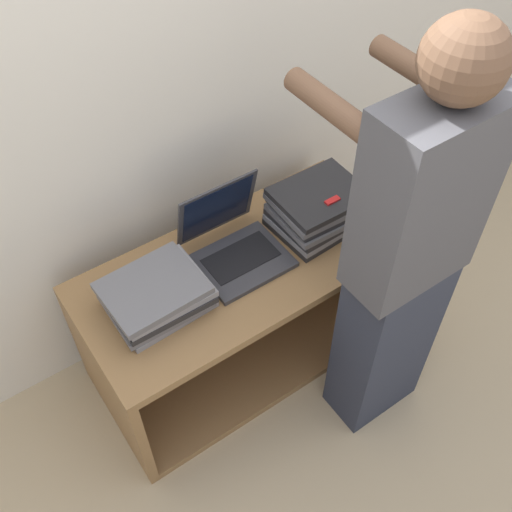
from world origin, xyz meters
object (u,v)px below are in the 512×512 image
object	(u,v)px
laptop_stack_left	(157,295)
laptop_stack_right	(318,209)
laptop_open	(234,244)
person	(404,263)

from	to	relation	value
laptop_stack_left	laptop_stack_right	size ratio (longest dim) A/B	1.01
laptop_stack_left	laptop_stack_right	distance (m)	0.71
laptop_stack_left	laptop_stack_right	bearing A→B (deg)	-0.13
laptop_open	laptop_stack_right	xyz separation A→B (m)	(0.35, -0.06, 0.03)
laptop_open	person	xyz separation A→B (m)	(0.31, -0.53, 0.18)
laptop_stack_right	person	world-z (taller)	person
laptop_open	laptop_stack_right	bearing A→B (deg)	-8.90
laptop_open	laptop_stack_right	world-z (taller)	laptop_open
laptop_stack_left	person	xyz separation A→B (m)	(0.66, -0.47, 0.18)
person	laptop_open	bearing A→B (deg)	120.63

